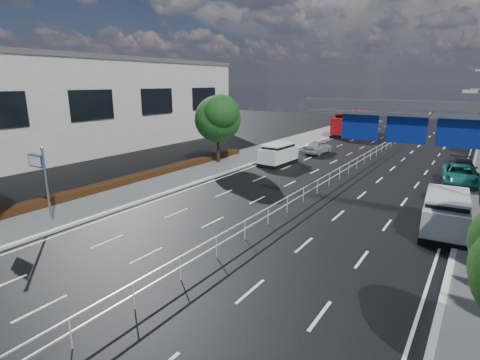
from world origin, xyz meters
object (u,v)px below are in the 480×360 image
Objects in this scene: toilet_sign at (40,171)px; parked_car_dark at (462,169)px; near_car_dark at (403,124)px; overhead_gantry at (422,125)px; near_car_silver at (318,147)px; silver_minivan at (445,213)px; red_bus at (352,123)px; white_minivan at (278,154)px; parked_car_teal at (460,175)px.

parked_car_dark is (19.25, 24.75, -2.21)m from toilet_sign.
near_car_dark is at bearing 81.67° from toilet_sign.
overhead_gantry reaches higher than near_car_silver.
toilet_sign reaches higher than near_car_dark.
silver_minivan reaches higher than near_car_dark.
parked_car_dark is (14.17, -3.62, -0.01)m from near_car_silver.
silver_minivan is (14.17, -17.67, 0.28)m from near_car_silver.
toilet_sign is 46.20m from red_bus.
white_minivan reaches higher than near_car_silver.
overhead_gantry is 2.37× the size of near_car_silver.
parked_car_dark is (15.80, -21.31, -1.05)m from red_bus.
overhead_gantry reaches higher than toilet_sign.
toilet_sign reaches higher than near_car_silver.
near_car_dark is at bearing 68.39° from red_bus.
silver_minivan reaches higher than parked_car_dark.
overhead_gantry is 2.27× the size of near_car_dark.
near_car_silver is 0.84× the size of silver_minivan.
toilet_sign is at bearing 86.60° from near_car_silver.
overhead_gantry reaches higher than near_car_dark.
toilet_sign reaches higher than white_minivan.
near_car_silver is 0.96× the size of near_car_dark.
toilet_sign is at bearing -155.18° from silver_minivan.
overhead_gantry is 4.88m from silver_minivan.
parked_car_dark is at bearing 82.59° from parked_car_teal.
silver_minivan is at bearing -64.75° from red_bus.
parked_car_dark is (10.75, -33.33, -0.01)m from near_car_dark.
parked_car_teal is 2.75m from parked_car_dark.
silver_minivan is 11.31m from parked_car_teal.
silver_minivan is (15.80, -35.36, -0.76)m from red_bus.
silver_minivan reaches higher than parked_car_teal.
toilet_sign is 0.81× the size of parked_car_teal.
parked_car_dark is at bearing 106.76° from near_car_dark.
parked_car_teal reaches higher than parked_car_dark.
parked_car_teal is (15.23, 1.12, -0.24)m from white_minivan.
overhead_gantry is 1.99× the size of silver_minivan.
red_bus is 2.66× the size of near_car_silver.
near_car_silver is 29.91m from near_car_dark.
red_bus is at bearing 109.85° from silver_minivan.
parked_car_dark is (15.23, 3.87, -0.25)m from white_minivan.
toilet_sign is at bearing -138.60° from parked_car_teal.
red_bus reaches higher than parked_car_teal.
white_minivan is 18.32m from silver_minivan.
white_minivan is 0.91× the size of silver_minivan.
red_bus is 17.79m from near_car_silver.
parked_car_teal is (14.17, -6.36, 0.01)m from near_car_silver.
overhead_gantry is 2.03× the size of parked_car_dark.
toilet_sign is at bearing -93.12° from red_bus.
overhead_gantry is at bearing -104.85° from parked_car_teal.
parked_car_dark is at bearing 83.94° from overhead_gantry.
overhead_gantry is 18.04m from white_minivan.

